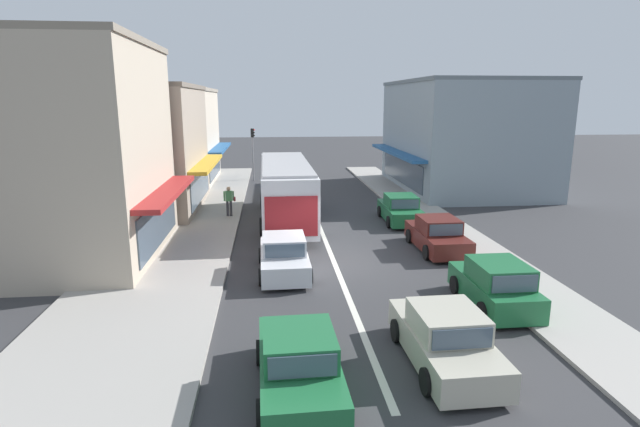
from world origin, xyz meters
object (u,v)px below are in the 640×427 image
parked_sedan_kerb_third (400,210)px  traffic_light_downstreet (253,145)px  sedan_queue_gap_filler (299,364)px  sedan_behind_bus_near (284,256)px  sedan_queue_far_back (445,339)px  parked_hatchback_kerb_front (495,286)px  pedestrian_with_handbag_near (229,199)px  city_bus (286,187)px  parked_sedan_kerb_second (437,236)px

parked_sedan_kerb_third → traffic_light_downstreet: size_ratio=1.01×
sedan_queue_gap_filler → sedan_behind_bus_near: bearing=90.7°
sedan_queue_gap_filler → sedan_queue_far_back: same height
sedan_queue_gap_filler → parked_sedan_kerb_third: 16.66m
sedan_behind_bus_near → parked_hatchback_kerb_front: (6.51, -3.85, 0.05)m
sedan_queue_far_back → pedestrian_with_handbag_near: pedestrian_with_handbag_near is taller
sedan_queue_gap_filler → city_bus: bearing=89.1°
sedan_queue_gap_filler → parked_sedan_kerb_third: same height
traffic_light_downstreet → pedestrian_with_handbag_near: (-0.94, -12.98, -1.79)m
sedan_behind_bus_near → sedan_queue_far_back: size_ratio=1.00×
city_bus → pedestrian_with_handbag_near: city_bus is taller
sedan_behind_bus_near → parked_sedan_kerb_second: 7.08m
parked_sedan_kerb_third → sedan_behind_bus_near: bearing=-130.7°
city_bus → parked_sedan_kerb_second: size_ratio=2.59×
sedan_queue_far_back → parked_sedan_kerb_second: same height
sedan_behind_bus_near → sedan_queue_far_back: same height
sedan_queue_gap_filler → parked_sedan_kerb_second: bearing=56.9°
sedan_queue_far_back → pedestrian_with_handbag_near: size_ratio=2.60×
parked_sedan_kerb_second → pedestrian_with_handbag_near: pedestrian_with_handbag_near is taller
city_bus → sedan_queue_far_back: 15.56m
traffic_light_downstreet → pedestrian_with_handbag_near: bearing=-94.1°
sedan_behind_bus_near → sedan_queue_gap_filler: size_ratio=1.00×
sedan_queue_gap_filler → parked_hatchback_kerb_front: bearing=32.3°
parked_hatchback_kerb_front → parked_sedan_kerb_second: parked_hatchback_kerb_front is taller
sedan_behind_bus_near → sedan_queue_far_back: bearing=-62.1°
city_bus → sedan_behind_bus_near: bearing=-92.5°
traffic_light_downstreet → pedestrian_with_handbag_near: traffic_light_downstreet is taller
city_bus → pedestrian_with_handbag_near: bearing=159.2°
sedan_behind_bus_near → city_bus: bearing=87.5°
sedan_behind_bus_near → parked_hatchback_kerb_front: 7.56m
sedan_queue_far_back → traffic_light_downstreet: traffic_light_downstreet is taller
parked_hatchback_kerb_front → sedan_behind_bus_near: bearing=149.4°
parked_sedan_kerb_second → pedestrian_with_handbag_near: bearing=143.5°
traffic_light_downstreet → sedan_queue_gap_filler: bearing=-86.5°
sedan_queue_gap_filler → sedan_queue_far_back: size_ratio=1.00×
parked_hatchback_kerb_front → traffic_light_downstreet: (-8.28, 26.06, 2.15)m
traffic_light_downstreet → pedestrian_with_handbag_near: 13.13m
sedan_behind_bus_near → pedestrian_with_handbag_near: pedestrian_with_handbag_near is taller
sedan_queue_gap_filler → parked_sedan_kerb_third: size_ratio=1.00×
traffic_light_downstreet → pedestrian_with_handbag_near: size_ratio=2.58×
city_bus → sedan_queue_gap_filler: size_ratio=2.57×
parked_hatchback_kerb_front → pedestrian_with_handbag_near: bearing=125.2°
city_bus → parked_hatchback_kerb_front: bearing=-62.7°
sedan_behind_bus_near → parked_sedan_kerb_third: same height
parked_sedan_kerb_second → parked_sedan_kerb_third: size_ratio=0.99×
sedan_queue_gap_filler → traffic_light_downstreet: bearing=93.5°
sedan_behind_bus_near → pedestrian_with_handbag_near: (-2.71, 9.23, 0.40)m
pedestrian_with_handbag_near → sedan_behind_bus_near: bearing=-73.6°
sedan_behind_bus_near → pedestrian_with_handbag_near: bearing=106.4°
city_bus → sedan_behind_bus_near: 8.17m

